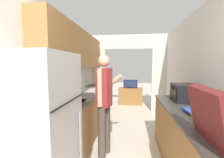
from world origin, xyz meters
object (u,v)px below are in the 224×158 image
microwave (184,93)px  television (130,84)px  refrigerator (36,136)px  range_oven (91,107)px  person (104,102)px  tv_cabinet (130,96)px  book_stack (196,112)px

microwave → television: bearing=106.9°
refrigerator → microwave: 2.31m
microwave → range_oven: bearing=153.9°
refrigerator → person: bearing=65.4°
television → person: bearing=-97.4°
microwave → tv_cabinet: microwave is taller
range_oven → refrigerator: bearing=-88.6°
range_oven → tv_cabinet: bearing=65.5°
television → microwave: bearing=-73.1°
television → book_stack: bearing=-77.3°
range_oven → book_stack: size_ratio=3.50×
person → tv_cabinet: person is taller
range_oven → book_stack: bearing=-41.8°
range_oven → person: bearing=-65.1°
range_oven → microwave: bearing=-26.1°
person → television: bearing=11.5°
refrigerator → person: size_ratio=0.98×
range_oven → person: 1.40m
book_stack → television: bearing=102.7°
book_stack → tv_cabinet: (-0.84, 3.79, -0.62)m
range_oven → television: bearing=65.1°
person → television: 3.35m
person → television: (0.43, 3.32, -0.12)m
book_stack → tv_cabinet: bearing=102.5°
person → refrigerator: bearing=174.2°
microwave → refrigerator: bearing=-143.9°
person → book_stack: 1.34m
range_oven → microwave: size_ratio=2.23×
microwave → tv_cabinet: (-0.93, 3.10, -0.74)m
tv_cabinet → book_stack: bearing=-77.5°
refrigerator → television: refrigerator is taller
book_stack → television: book_stack is taller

